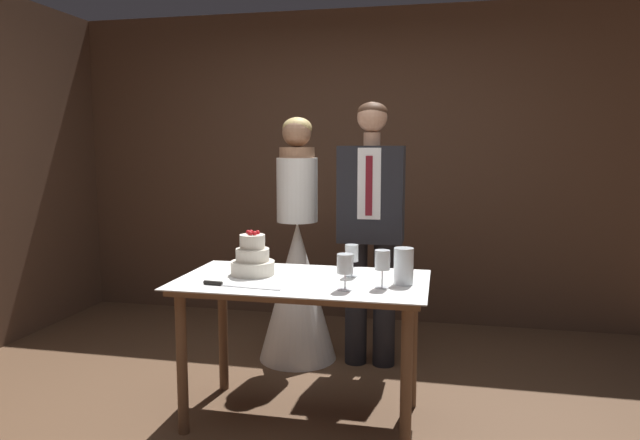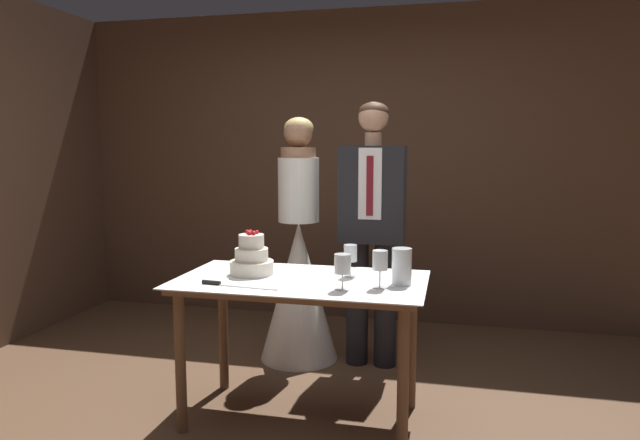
{
  "view_description": "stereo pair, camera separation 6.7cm",
  "coord_description": "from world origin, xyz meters",
  "px_view_note": "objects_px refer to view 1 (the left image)",
  "views": [
    {
      "loc": [
        0.75,
        -2.62,
        1.48
      ],
      "look_at": [
        0.04,
        0.69,
        1.04
      ],
      "focal_mm": 32.0,
      "sensor_mm": 36.0,
      "label": 1
    },
    {
      "loc": [
        0.81,
        -2.61,
        1.48
      ],
      "look_at": [
        0.04,
        0.69,
        1.04
      ],
      "focal_mm": 32.0,
      "sensor_mm": 36.0,
      "label": 2
    }
  ],
  "objects_px": {
    "wine_glass_middle": "(352,255)",
    "hurricane_candle": "(404,267)",
    "cake_knife": "(227,285)",
    "wine_glass_far": "(345,266)",
    "tiered_cake": "(253,259)",
    "wine_glass_near": "(382,262)",
    "cake_table": "(303,298)",
    "groom": "(371,221)",
    "bride": "(298,273)"
  },
  "relations": [
    {
      "from": "wine_glass_middle",
      "to": "hurricane_candle",
      "type": "bearing_deg",
      "value": -22.62
    },
    {
      "from": "cake_knife",
      "to": "wine_glass_far",
      "type": "bearing_deg",
      "value": 10.24
    },
    {
      "from": "tiered_cake",
      "to": "wine_glass_near",
      "type": "xyz_separation_m",
      "value": [
        0.73,
        -0.15,
        0.04
      ]
    },
    {
      "from": "cake_table",
      "to": "wine_glass_far",
      "type": "distance_m",
      "value": 0.38
    },
    {
      "from": "tiered_cake",
      "to": "wine_glass_near",
      "type": "bearing_deg",
      "value": -11.67
    },
    {
      "from": "wine_glass_middle",
      "to": "wine_glass_near",
      "type": "bearing_deg",
      "value": -49.2
    },
    {
      "from": "wine_glass_middle",
      "to": "groom",
      "type": "distance_m",
      "value": 0.77
    },
    {
      "from": "cake_table",
      "to": "wine_glass_far",
      "type": "height_order",
      "value": "wine_glass_far"
    },
    {
      "from": "cake_table",
      "to": "groom",
      "type": "height_order",
      "value": "groom"
    },
    {
      "from": "wine_glass_middle",
      "to": "hurricane_candle",
      "type": "distance_m",
      "value": 0.31
    },
    {
      "from": "tiered_cake",
      "to": "bride",
      "type": "bearing_deg",
      "value": 87.21
    },
    {
      "from": "wine_glass_far",
      "to": "bride",
      "type": "xyz_separation_m",
      "value": [
        -0.51,
        1.06,
        -0.29
      ]
    },
    {
      "from": "wine_glass_middle",
      "to": "wine_glass_far",
      "type": "height_order",
      "value": "wine_glass_far"
    },
    {
      "from": "cake_knife",
      "to": "wine_glass_near",
      "type": "xyz_separation_m",
      "value": [
        0.77,
        0.13,
        0.12
      ]
    },
    {
      "from": "bride",
      "to": "groom",
      "type": "relative_size",
      "value": 0.95
    },
    {
      "from": "tiered_cake",
      "to": "wine_glass_near",
      "type": "relative_size",
      "value": 1.28
    },
    {
      "from": "wine_glass_near",
      "to": "tiered_cake",
      "type": "bearing_deg",
      "value": 168.33
    },
    {
      "from": "groom",
      "to": "tiered_cake",
      "type": "bearing_deg",
      "value": -123.46
    },
    {
      "from": "groom",
      "to": "cake_table",
      "type": "bearing_deg",
      "value": -106.11
    },
    {
      "from": "wine_glass_near",
      "to": "cake_table",
      "type": "bearing_deg",
      "value": 166.91
    },
    {
      "from": "wine_glass_near",
      "to": "wine_glass_middle",
      "type": "relative_size",
      "value": 1.09
    },
    {
      "from": "cake_knife",
      "to": "groom",
      "type": "distance_m",
      "value": 1.27
    },
    {
      "from": "wine_glass_middle",
      "to": "groom",
      "type": "bearing_deg",
      "value": 89.23
    },
    {
      "from": "groom",
      "to": "bride",
      "type": "bearing_deg",
      "value": 179.94
    },
    {
      "from": "bride",
      "to": "cake_knife",
      "type": "bearing_deg",
      "value": -94.34
    },
    {
      "from": "wine_glass_near",
      "to": "bride",
      "type": "height_order",
      "value": "bride"
    },
    {
      "from": "groom",
      "to": "hurricane_candle",
      "type": "bearing_deg",
      "value": -72.6
    },
    {
      "from": "bride",
      "to": "wine_glass_near",
      "type": "bearing_deg",
      "value": -55.03
    },
    {
      "from": "cake_table",
      "to": "cake_knife",
      "type": "height_order",
      "value": "cake_knife"
    },
    {
      "from": "cake_knife",
      "to": "groom",
      "type": "height_order",
      "value": "groom"
    },
    {
      "from": "wine_glass_middle",
      "to": "bride",
      "type": "relative_size",
      "value": 0.1
    },
    {
      "from": "hurricane_candle",
      "to": "groom",
      "type": "relative_size",
      "value": 0.11
    },
    {
      "from": "wine_glass_far",
      "to": "groom",
      "type": "distance_m",
      "value": 1.06
    },
    {
      "from": "tiered_cake",
      "to": "bride",
      "type": "distance_m",
      "value": 0.87
    },
    {
      "from": "hurricane_candle",
      "to": "wine_glass_far",
      "type": "bearing_deg",
      "value": -147.15
    },
    {
      "from": "hurricane_candle",
      "to": "bride",
      "type": "distance_m",
      "value": 1.21
    },
    {
      "from": "cake_table",
      "to": "wine_glass_far",
      "type": "xyz_separation_m",
      "value": [
        0.26,
        -0.18,
        0.22
      ]
    },
    {
      "from": "hurricane_candle",
      "to": "bride",
      "type": "xyz_separation_m",
      "value": [
        -0.78,
        0.88,
        -0.26
      ]
    },
    {
      "from": "tiered_cake",
      "to": "bride",
      "type": "xyz_separation_m",
      "value": [
        0.04,
        0.83,
        -0.26
      ]
    },
    {
      "from": "wine_glass_near",
      "to": "groom",
      "type": "height_order",
      "value": "groom"
    },
    {
      "from": "tiered_cake",
      "to": "wine_glass_far",
      "type": "distance_m",
      "value": 0.6
    },
    {
      "from": "wine_glass_near",
      "to": "hurricane_candle",
      "type": "bearing_deg",
      "value": 44.97
    },
    {
      "from": "wine_glass_middle",
      "to": "wine_glass_far",
      "type": "bearing_deg",
      "value": -87.27
    },
    {
      "from": "wine_glass_far",
      "to": "cake_knife",
      "type": "bearing_deg",
      "value": -175.09
    },
    {
      "from": "wine_glass_far",
      "to": "groom",
      "type": "xyz_separation_m",
      "value": [
        -0.0,
        1.06,
        0.08
      ]
    },
    {
      "from": "wine_glass_middle",
      "to": "cake_table",
      "type": "bearing_deg",
      "value": -154.3
    },
    {
      "from": "wine_glass_near",
      "to": "wine_glass_middle",
      "type": "height_order",
      "value": "wine_glass_near"
    },
    {
      "from": "tiered_cake",
      "to": "wine_glass_far",
      "type": "xyz_separation_m",
      "value": [
        0.55,
        -0.23,
        0.04
      ]
    },
    {
      "from": "wine_glass_near",
      "to": "wine_glass_far",
      "type": "distance_m",
      "value": 0.19
    },
    {
      "from": "cake_table",
      "to": "wine_glass_near",
      "type": "xyz_separation_m",
      "value": [
        0.43,
        -0.1,
        0.23
      ]
    }
  ]
}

